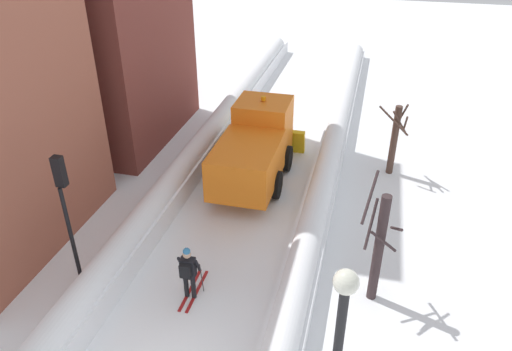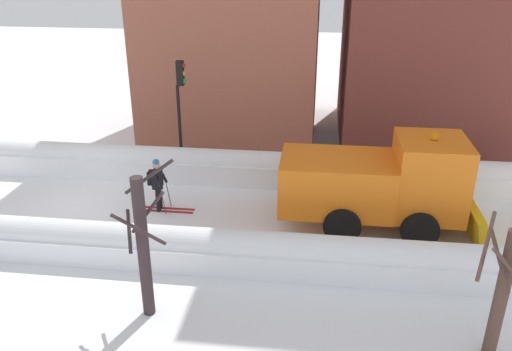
{
  "view_description": "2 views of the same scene",
  "coord_description": "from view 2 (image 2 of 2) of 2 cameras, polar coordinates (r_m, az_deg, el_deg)",
  "views": [
    {
      "loc": [
        4.19,
        -7.12,
        10.38
      ],
      "look_at": [
        0.57,
        7.29,
        1.64
      ],
      "focal_mm": 34.29,
      "sensor_mm": 36.0,
      "label": 1
    },
    {
      "loc": [
        14.54,
        7.74,
        7.99
      ],
      "look_at": [
        0.03,
        5.94,
        1.54
      ],
      "focal_mm": 36.52,
      "sensor_mm": 36.0,
      "label": 2
    }
  ],
  "objects": [
    {
      "name": "traffic_light_pole",
      "position": [
        19.66,
        -8.27,
        8.75
      ],
      "size": [
        0.28,
        0.42,
        4.22
      ],
      "color": "black",
      "rests_on": "ground"
    },
    {
      "name": "skier",
      "position": [
        17.13,
        -10.75,
        -0.73
      ],
      "size": [
        0.62,
        1.8,
        1.81
      ],
      "color": "black",
      "rests_on": "ground"
    },
    {
      "name": "plow_truck",
      "position": [
        16.12,
        13.49,
        -0.74
      ],
      "size": [
        3.2,
        5.98,
        3.12
      ],
      "color": "orange",
      "rests_on": "ground"
    },
    {
      "name": "snowbank_left",
      "position": [
        18.97,
        13.34,
        0.13
      ],
      "size": [
        1.1,
        36.0,
        1.24
      ],
      "color": "white",
      "rests_on": "ground"
    },
    {
      "name": "ground_plane",
      "position": [
        16.75,
        14.01,
        -5.49
      ],
      "size": [
        80.0,
        80.0,
        0.0
      ],
      "primitive_type": "plane",
      "color": "white"
    },
    {
      "name": "bare_tree_near",
      "position": [
        12.03,
        -12.26,
        -7.42
      ],
      "size": [
        1.1,
        1.26,
        3.87
      ],
      "color": "#382A2C",
      "rests_on": "ground"
    },
    {
      "name": "snowbank_right",
      "position": [
        14.12,
        15.36,
        -9.15
      ],
      "size": [
        1.1,
        36.0,
        1.13
      ],
      "color": "white",
      "rests_on": "ground"
    },
    {
      "name": "bare_tree_mid",
      "position": [
        11.86,
        25.31,
        -11.31
      ],
      "size": [
        1.27,
        1.23,
        3.21
      ],
      "color": "#4B342B",
      "rests_on": "ground"
    }
  ]
}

